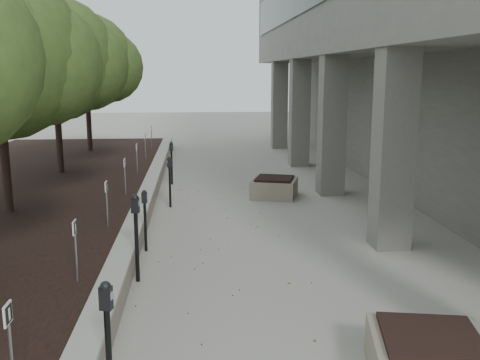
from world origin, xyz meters
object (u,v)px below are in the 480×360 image
parking_meter_1 (108,348)px  planter_front (429,359)px  parking_meter_5 (172,163)px  planter_back (274,187)px  parking_meter_3 (145,221)px  parking_meter_2 (136,238)px  crabapple_tree_5 (87,82)px  parking_meter_4 (170,182)px  crabapple_tree_4 (56,85)px

parking_meter_1 → planter_front: size_ratio=1.12×
parking_meter_5 → planter_back: parking_meter_5 is taller
parking_meter_3 → parking_meter_2: bearing=-85.3°
crabapple_tree_5 → parking_meter_4: size_ratio=4.00×
crabapple_tree_4 → parking_meter_5: crabapple_tree_4 is taller
crabapple_tree_5 → planter_back: crabapple_tree_5 is taller
parking_meter_5 → planter_front: size_ratio=1.05×
crabapple_tree_4 → parking_meter_4: (3.58, -3.28, -2.44)m
crabapple_tree_4 → parking_meter_2: (3.25, -8.55, -2.35)m
planter_front → planter_back: size_ratio=1.07×
parking_meter_5 → planter_back: (3.00, -2.04, -0.40)m
parking_meter_1 → parking_meter_2: bearing=104.8°
parking_meter_3 → parking_meter_5: (0.25, 6.68, 0.06)m
parking_meter_2 → parking_meter_4: 5.28m
crabapple_tree_5 → parking_meter_2: crabapple_tree_5 is taller
parking_meter_4 → planter_front: parking_meter_4 is taller
parking_meter_3 → planter_back: parking_meter_3 is taller
planter_front → parking_meter_1: bearing=-175.8°
crabapple_tree_5 → parking_meter_4: (3.58, -8.28, -2.44)m
crabapple_tree_5 → parking_meter_1: (3.34, -17.26, -2.39)m
crabapple_tree_4 → planter_front: crabapple_tree_4 is taller
crabapple_tree_5 → parking_meter_5: bearing=-56.2°
crabapple_tree_4 → crabapple_tree_5: (0.00, 5.00, 0.00)m
parking_meter_1 → planter_back: (3.17, 9.98, -0.45)m
planter_back → parking_meter_4: bearing=-161.2°
planter_back → parking_meter_5: bearing=145.8°
parking_meter_2 → planter_back: size_ratio=1.26×
parking_meter_4 → crabapple_tree_4: bearing=116.3°
parking_meter_5 → parking_meter_3: bearing=-90.4°
parking_meter_1 → crabapple_tree_4: bearing=118.6°
parking_meter_3 → parking_meter_4: 3.66m
planter_front → parking_meter_5: bearing=106.1°
parking_meter_5 → crabapple_tree_4: bearing=177.8°
parking_meter_4 → planter_front: size_ratio=1.04×
crabapple_tree_5 → parking_meter_1: bearing=-79.0°
parking_meter_3 → planter_front: parking_meter_3 is taller
parking_meter_2 → planter_back: (3.26, 6.27, -0.48)m
crabapple_tree_4 → parking_meter_1: bearing=-74.8°
planter_front → parking_meter_2: bearing=136.6°
crabapple_tree_4 → parking_meter_3: (3.25, -6.92, -2.49)m
crabapple_tree_4 → parking_meter_4: size_ratio=4.00×
crabapple_tree_4 → parking_meter_1: (3.34, -12.26, -2.39)m
parking_meter_1 → parking_meter_5: bearing=102.6°
parking_meter_2 → parking_meter_1: bearing=-78.1°
parking_meter_5 → parking_meter_2: bearing=-90.0°
parking_meter_1 → parking_meter_3: 5.34m
parking_meter_1 → parking_meter_3: bearing=104.3°
parking_meter_4 → parking_meter_2: bearing=-114.8°
planter_front → planter_back: bearing=92.3°
crabapple_tree_5 → parking_meter_3: size_ratio=4.34×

